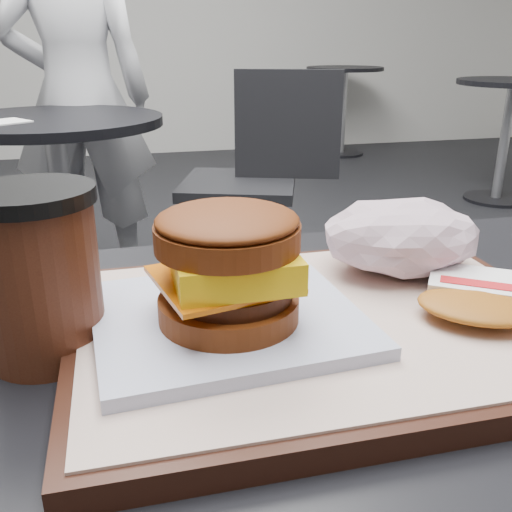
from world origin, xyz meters
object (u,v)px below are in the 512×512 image
at_px(serving_tray, 322,327).
at_px(neighbor_table, 60,178).
at_px(crumpled_wrapper, 402,237).
at_px(patron, 79,97).
at_px(hash_brown, 483,297).
at_px(breakfast_sandwich, 228,279).
at_px(neighbor_chair, 256,171).
at_px(coffee_cup, 39,272).

relative_size(serving_tray, neighbor_table, 0.51).
height_order(crumpled_wrapper, neighbor_table, crumpled_wrapper).
bearing_deg(patron, hash_brown, 104.52).
distance_m(serving_tray, neighbor_table, 1.65).
distance_m(breakfast_sandwich, neighbor_table, 1.64).
bearing_deg(serving_tray, crumpled_wrapper, 35.53).
distance_m(serving_tray, hash_brown, 0.13).
bearing_deg(serving_tray, neighbor_chair, 77.97).
xyz_separation_m(hash_brown, neighbor_table, (-0.46, 1.61, -0.25)).
bearing_deg(neighbor_table, coffee_cup, -85.11).
distance_m(hash_brown, patron, 2.07).
bearing_deg(hash_brown, neighbor_table, 105.91).
bearing_deg(hash_brown, crumpled_wrapper, 105.28).
bearing_deg(serving_tray, breakfast_sandwich, -176.77).
relative_size(hash_brown, crumpled_wrapper, 0.95).
height_order(serving_tray, patron, patron).
bearing_deg(hash_brown, patron, 100.98).
xyz_separation_m(serving_tray, breakfast_sandwich, (-0.07, -0.00, 0.05)).
bearing_deg(serving_tray, patron, 97.66).
xyz_separation_m(breakfast_sandwich, crumpled_wrapper, (0.17, 0.07, -0.01)).
distance_m(crumpled_wrapper, patron, 1.98).
distance_m(coffee_cup, patron, 1.99).
bearing_deg(breakfast_sandwich, neighbor_table, 99.33).
relative_size(breakfast_sandwich, coffee_cup, 1.61).
bearing_deg(crumpled_wrapper, hash_brown, -74.72).
bearing_deg(neighbor_table, patron, 81.20).
height_order(serving_tray, hash_brown, hash_brown).
height_order(breakfast_sandwich, coffee_cup, coffee_cup).
height_order(breakfast_sandwich, crumpled_wrapper, breakfast_sandwich).
xyz_separation_m(hash_brown, crumpled_wrapper, (-0.02, 0.09, 0.02)).
bearing_deg(breakfast_sandwich, hash_brown, -4.46).
distance_m(crumpled_wrapper, neighbor_chair, 1.69).
xyz_separation_m(breakfast_sandwich, coffee_cup, (-0.13, 0.03, 0.01)).
bearing_deg(coffee_cup, crumpled_wrapper, 8.49).
bearing_deg(serving_tray, neighbor_table, 101.91).
relative_size(serving_tray, coffee_cup, 3.03).
relative_size(crumpled_wrapper, neighbor_table, 0.19).
distance_m(hash_brown, neighbor_table, 1.70).
bearing_deg(neighbor_table, breakfast_sandwich, -80.67).
relative_size(hash_brown, coffee_cup, 1.08).
bearing_deg(patron, crumpled_wrapper, 104.32).
distance_m(neighbor_chair, patron, 0.75).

